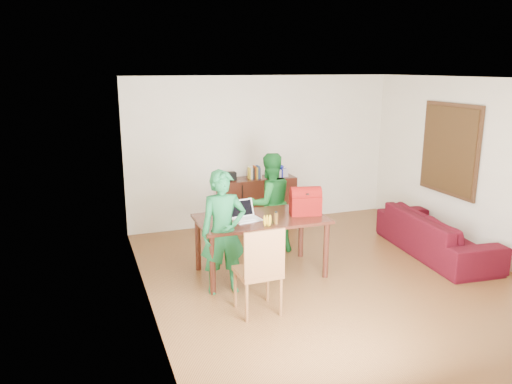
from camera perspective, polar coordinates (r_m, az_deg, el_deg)
name	(u,v)px	position (r m, az deg, el deg)	size (l,w,h in m)	color
room	(331,183)	(6.85, 8.52, 1.01)	(5.20, 5.70, 2.90)	#452011
table	(261,225)	(6.91, 0.56, -3.77)	(1.77, 1.01, 0.83)	black
chair	(258,287)	(6.00, 0.24, -10.82)	(0.50, 0.48, 1.08)	brown
person_near	(223,232)	(6.36, -3.76, -4.62)	(0.59, 0.38, 1.61)	#156131
person_far	(269,203)	(7.74, 1.54, -1.29)	(0.77, 0.60, 1.58)	#13591E
laptop	(247,217)	(6.74, -1.03, -2.88)	(0.39, 0.31, 0.25)	white
bananas	(267,224)	(6.51, 1.31, -3.67)	(0.15, 0.09, 0.06)	gold
bottle	(276,218)	(6.59, 2.29, -2.94)	(0.06, 0.06, 0.17)	#553613
red_bag	(305,204)	(7.02, 5.66, -1.32)	(0.42, 0.25, 0.31)	maroon
sofa	(436,234)	(8.27, 19.90, -4.51)	(2.22, 0.87, 0.65)	#3D080C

